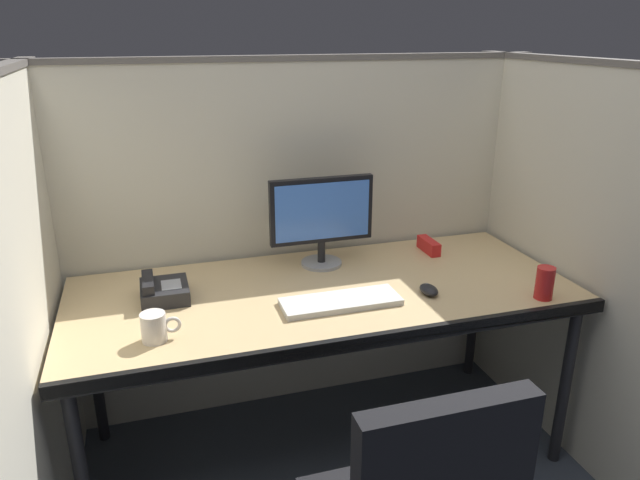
{
  "coord_description": "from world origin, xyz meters",
  "views": [
    {
      "loc": [
        -0.61,
        -1.65,
        1.68
      ],
      "look_at": [
        0.0,
        0.35,
        0.92
      ],
      "focal_mm": 33.01,
      "sensor_mm": 36.0,
      "label": 1
    }
  ],
  "objects_px": {
    "desk": "(325,302)",
    "computer_mouse": "(429,290)",
    "keyboard_main": "(341,302)",
    "coffee_mug": "(155,327)",
    "monitor_center": "(322,216)",
    "red_stapler": "(429,246)",
    "soda_can": "(545,283)",
    "desk_phone": "(163,291)"
  },
  "relations": [
    {
      "from": "soda_can",
      "to": "computer_mouse",
      "type": "bearing_deg",
      "value": 158.14
    },
    {
      "from": "desk",
      "to": "keyboard_main",
      "type": "distance_m",
      "value": 0.15
    },
    {
      "from": "red_stapler",
      "to": "monitor_center",
      "type": "bearing_deg",
      "value": -179.13
    },
    {
      "from": "desk_phone",
      "to": "red_stapler",
      "type": "height_order",
      "value": "desk_phone"
    },
    {
      "from": "desk",
      "to": "coffee_mug",
      "type": "distance_m",
      "value": 0.67
    },
    {
      "from": "keyboard_main",
      "to": "red_stapler",
      "type": "relative_size",
      "value": 2.87
    },
    {
      "from": "red_stapler",
      "to": "coffee_mug",
      "type": "distance_m",
      "value": 1.28
    },
    {
      "from": "soda_can",
      "to": "keyboard_main",
      "type": "bearing_deg",
      "value": 167.06
    },
    {
      "from": "keyboard_main",
      "to": "soda_can",
      "type": "xyz_separation_m",
      "value": [
        0.73,
        -0.17,
        0.05
      ]
    },
    {
      "from": "monitor_center",
      "to": "soda_can",
      "type": "distance_m",
      "value": 0.89
    },
    {
      "from": "keyboard_main",
      "to": "red_stapler",
      "type": "height_order",
      "value": "red_stapler"
    },
    {
      "from": "computer_mouse",
      "to": "coffee_mug",
      "type": "relative_size",
      "value": 0.76
    },
    {
      "from": "keyboard_main",
      "to": "coffee_mug",
      "type": "xyz_separation_m",
      "value": [
        -0.65,
        -0.07,
        0.04
      ]
    },
    {
      "from": "monitor_center",
      "to": "desk_phone",
      "type": "relative_size",
      "value": 2.26
    },
    {
      "from": "computer_mouse",
      "to": "coffee_mug",
      "type": "distance_m",
      "value": 0.99
    },
    {
      "from": "desk_phone",
      "to": "coffee_mug",
      "type": "distance_m",
      "value": 0.31
    },
    {
      "from": "soda_can",
      "to": "desk_phone",
      "type": "bearing_deg",
      "value": 163.32
    },
    {
      "from": "desk",
      "to": "monitor_center",
      "type": "distance_m",
      "value": 0.37
    },
    {
      "from": "keyboard_main",
      "to": "computer_mouse",
      "type": "height_order",
      "value": "computer_mouse"
    },
    {
      "from": "monitor_center",
      "to": "keyboard_main",
      "type": "bearing_deg",
      "value": -96.71
    },
    {
      "from": "keyboard_main",
      "to": "desk_phone",
      "type": "relative_size",
      "value": 2.26
    },
    {
      "from": "soda_can",
      "to": "coffee_mug",
      "type": "height_order",
      "value": "soda_can"
    },
    {
      "from": "keyboard_main",
      "to": "red_stapler",
      "type": "bearing_deg",
      "value": 35.47
    },
    {
      "from": "keyboard_main",
      "to": "soda_can",
      "type": "distance_m",
      "value": 0.75
    },
    {
      "from": "desk",
      "to": "red_stapler",
      "type": "distance_m",
      "value": 0.62
    },
    {
      "from": "desk_phone",
      "to": "keyboard_main",
      "type": "bearing_deg",
      "value": -20.98
    },
    {
      "from": "desk",
      "to": "keyboard_main",
      "type": "relative_size",
      "value": 4.42
    },
    {
      "from": "keyboard_main",
      "to": "desk",
      "type": "bearing_deg",
      "value": 97.44
    },
    {
      "from": "keyboard_main",
      "to": "coffee_mug",
      "type": "bearing_deg",
      "value": -173.54
    },
    {
      "from": "desk",
      "to": "computer_mouse",
      "type": "relative_size",
      "value": 19.79
    },
    {
      "from": "monitor_center",
      "to": "desk",
      "type": "bearing_deg",
      "value": -104.28
    },
    {
      "from": "computer_mouse",
      "to": "monitor_center",
      "type": "bearing_deg",
      "value": 127.23
    },
    {
      "from": "soda_can",
      "to": "coffee_mug",
      "type": "distance_m",
      "value": 1.38
    },
    {
      "from": "computer_mouse",
      "to": "coffee_mug",
      "type": "xyz_separation_m",
      "value": [
        -0.99,
        -0.06,
        0.03
      ]
    },
    {
      "from": "coffee_mug",
      "to": "red_stapler",
      "type": "bearing_deg",
      "value": 21.17
    },
    {
      "from": "monitor_center",
      "to": "coffee_mug",
      "type": "xyz_separation_m",
      "value": [
        -0.69,
        -0.45,
        -0.17
      ]
    },
    {
      "from": "monitor_center",
      "to": "keyboard_main",
      "type": "xyz_separation_m",
      "value": [
        -0.04,
        -0.38,
        -0.2
      ]
    },
    {
      "from": "coffee_mug",
      "to": "monitor_center",
      "type": "bearing_deg",
      "value": 33.27
    },
    {
      "from": "soda_can",
      "to": "coffee_mug",
      "type": "bearing_deg",
      "value": 176.08
    },
    {
      "from": "red_stapler",
      "to": "desk_phone",
      "type": "bearing_deg",
      "value": -172.34
    },
    {
      "from": "desk",
      "to": "desk_phone",
      "type": "bearing_deg",
      "value": 170.59
    },
    {
      "from": "desk",
      "to": "coffee_mug",
      "type": "bearing_deg",
      "value": -161.67
    }
  ]
}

